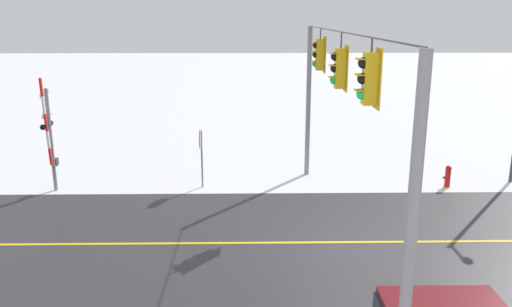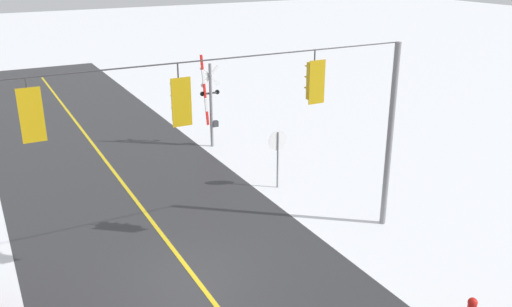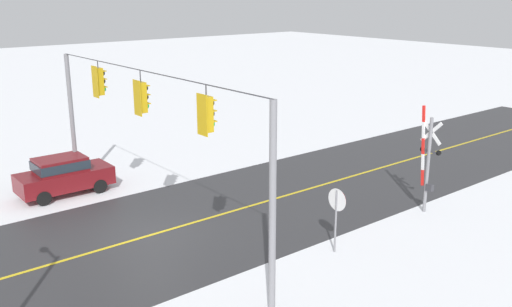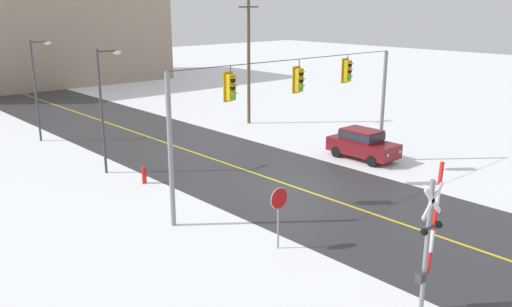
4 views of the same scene
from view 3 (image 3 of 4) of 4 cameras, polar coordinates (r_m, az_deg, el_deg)
ground_plane at (r=21.93m, az=-10.49°, el=-8.07°), size 160.00×160.00×0.00m
signal_span at (r=20.58m, az=-11.04°, el=2.80°), size 14.20×0.47×6.22m
stop_sign at (r=19.81m, az=8.12°, el=-5.27°), size 0.80×0.09×2.35m
railroad_crossing at (r=24.13m, az=16.90°, el=-0.57°), size 0.98×0.31×4.43m
parked_car_maroon at (r=26.85m, az=-18.81°, el=-1.98°), size 1.84×4.21×1.74m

